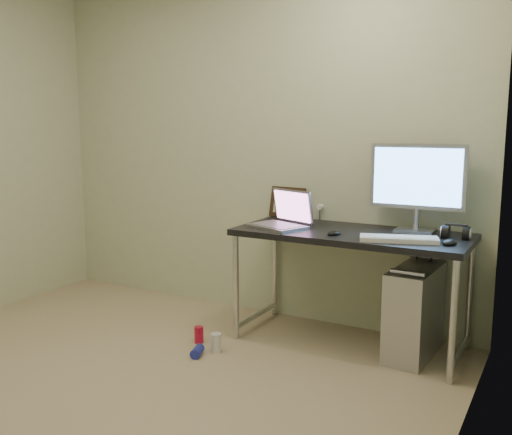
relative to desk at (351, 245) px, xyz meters
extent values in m
plane|color=tan|center=(-0.92, -1.43, -0.66)|extent=(3.50, 3.50, 0.00)
cube|color=beige|center=(-0.92, 0.32, 0.59)|extent=(3.50, 0.02, 2.50)
cube|color=beige|center=(0.83, -1.43, 0.59)|extent=(0.02, 3.50, 2.50)
cube|color=black|center=(0.00, 0.00, 0.07)|extent=(1.46, 0.64, 0.04)
cylinder|color=silver|center=(-0.69, -0.28, -0.31)|extent=(0.04, 0.04, 0.71)
cylinder|color=silver|center=(-0.69, 0.28, -0.31)|extent=(0.04, 0.04, 0.71)
cylinder|color=silver|center=(0.69, -0.28, -0.31)|extent=(0.04, 0.04, 0.71)
cylinder|color=silver|center=(0.69, 0.28, -0.31)|extent=(0.04, 0.04, 0.71)
cylinder|color=silver|center=(-0.69, 0.00, -0.58)|extent=(0.04, 0.56, 0.04)
cylinder|color=silver|center=(0.69, 0.00, -0.58)|extent=(0.04, 0.56, 0.04)
cube|color=silver|center=(0.41, 0.02, -0.39)|extent=(0.27, 0.55, 0.56)
cylinder|color=#ABABB3|center=(0.41, -0.20, -0.08)|extent=(0.20, 0.04, 0.03)
cylinder|color=#ABABB3|center=(0.41, 0.25, -0.08)|extent=(0.20, 0.04, 0.03)
cylinder|color=black|center=(0.36, 0.27, -0.26)|extent=(0.01, 0.16, 0.69)
cylinder|color=black|center=(0.45, 0.25, -0.28)|extent=(0.02, 0.11, 0.71)
cylinder|color=red|center=(-0.87, -0.46, -0.61)|extent=(0.07, 0.07, 0.11)
cylinder|color=silver|center=(-0.68, -0.54, -0.60)|extent=(0.07, 0.07, 0.12)
cylinder|color=#222BA9|center=(-0.75, -0.65, -0.63)|extent=(0.09, 0.13, 0.06)
cube|color=#ABABB3|center=(-0.47, -0.11, 0.09)|extent=(0.41, 0.35, 0.02)
cube|color=gray|center=(-0.47, -0.11, 0.11)|extent=(0.36, 0.30, 0.00)
cube|color=gray|center=(-0.42, 0.02, 0.22)|extent=(0.35, 0.17, 0.23)
cube|color=#89547B|center=(-0.42, 0.01, 0.22)|extent=(0.31, 0.15, 0.19)
cube|color=#ABABB3|center=(0.35, 0.18, 0.09)|extent=(0.24, 0.18, 0.02)
cylinder|color=#ABABB3|center=(0.35, 0.20, 0.17)|extent=(0.04, 0.04, 0.13)
cube|color=#ABABB3|center=(0.35, 0.19, 0.44)|extent=(0.59, 0.05, 0.41)
cube|color=#5B98EB|center=(0.35, 0.17, 0.44)|extent=(0.54, 0.02, 0.35)
cube|color=white|center=(0.34, -0.16, 0.10)|extent=(0.47, 0.28, 0.03)
ellipsoid|color=black|center=(0.62, -0.11, 0.11)|extent=(0.09, 0.12, 0.04)
ellipsoid|color=black|center=(-0.06, -0.16, 0.10)|extent=(0.10, 0.12, 0.04)
cylinder|color=black|center=(0.56, 0.09, 0.11)|extent=(0.04, 0.10, 0.10)
cylinder|color=black|center=(0.68, 0.09, 0.11)|extent=(0.04, 0.10, 0.10)
cube|color=black|center=(0.62, 0.09, 0.17)|extent=(0.13, 0.02, 0.01)
cube|color=black|center=(-0.60, 0.29, 0.20)|extent=(0.28, 0.10, 0.22)
cylinder|color=silver|center=(-0.34, 0.29, 0.13)|extent=(0.01, 0.01, 0.09)
cylinder|color=white|center=(-0.34, 0.29, 0.18)|extent=(0.04, 0.04, 0.04)
camera|label=1|loc=(1.20, -3.40, 0.76)|focal=40.00mm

